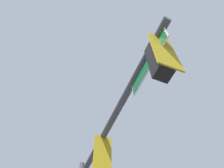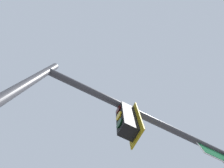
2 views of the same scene
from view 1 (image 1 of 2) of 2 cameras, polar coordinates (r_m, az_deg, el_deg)
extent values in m
cylinder|color=#47474C|center=(6.20, 0.10, -9.28)|extent=(6.15, 0.86, 0.18)
cube|color=gold|center=(6.28, -2.50, -18.04)|extent=(0.09, 0.52, 1.30)
cube|color=black|center=(6.42, -3.12, -18.98)|extent=(0.39, 0.36, 1.10)
cylinder|color=black|center=(6.80, -2.89, -14.83)|extent=(0.04, 0.04, 0.12)
cylinder|color=#340503|center=(6.77, -3.60, -17.65)|extent=(0.05, 0.22, 0.22)
cylinder|color=yellow|center=(6.58, -3.75, -19.93)|extent=(0.05, 0.22, 0.22)
cube|color=gold|center=(4.33, 13.41, 8.56)|extent=(0.09, 0.52, 1.30)
cube|color=black|center=(4.39, 12.20, 6.53)|extent=(0.39, 0.36, 1.10)
cylinder|color=black|center=(4.92, 10.95, 9.91)|extent=(0.04, 0.04, 0.12)
cylinder|color=#340503|center=(4.75, 10.36, 6.47)|extent=(0.05, 0.22, 0.22)
cylinder|color=yellow|center=(4.46, 10.98, 4.45)|extent=(0.05, 0.22, 0.22)
cylinder|color=black|center=(4.19, 11.69, 2.16)|extent=(0.05, 0.22, 0.22)
cube|color=#0F602D|center=(4.84, 9.46, 5.30)|extent=(1.53, 0.21, 0.39)
cube|color=white|center=(4.84, 9.46, 5.30)|extent=(1.59, 0.20, 0.45)
camera|label=2|loc=(6.10, -32.68, -48.13)|focal=28.00mm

